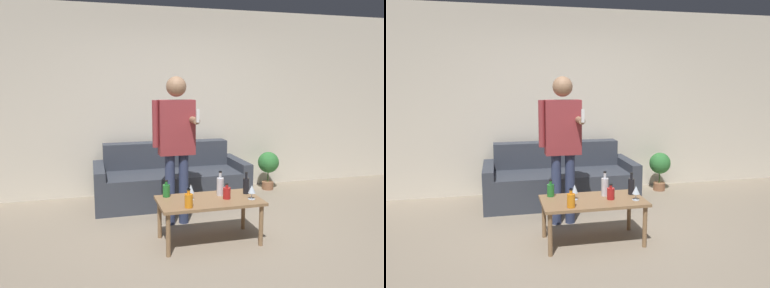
# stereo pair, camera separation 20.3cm
# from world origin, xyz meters

# --- Properties ---
(ground_plane) EXTENTS (16.00, 16.00, 0.00)m
(ground_plane) POSITION_xyz_m (0.00, 0.00, 0.00)
(ground_plane) COLOR gray
(wall_back) EXTENTS (8.00, 0.06, 2.70)m
(wall_back) POSITION_xyz_m (0.00, 2.25, 1.35)
(wall_back) COLOR beige
(wall_back) RESTS_ON ground_plane
(couch) EXTENTS (2.06, 0.88, 0.79)m
(couch) POSITION_xyz_m (-0.17, 1.75, 0.29)
(couch) COLOR #383D47
(couch) RESTS_ON ground_plane
(coffee_table) EXTENTS (1.05, 0.56, 0.45)m
(coffee_table) POSITION_xyz_m (-0.07, 0.28, 0.40)
(coffee_table) COLOR #8E6B47
(coffee_table) RESTS_ON ground_plane
(bottle_orange) EXTENTS (0.07, 0.07, 0.18)m
(bottle_orange) POSITION_xyz_m (-0.47, 0.48, 0.52)
(bottle_orange) COLOR #23752D
(bottle_orange) RESTS_ON coffee_table
(bottle_green) EXTENTS (0.08, 0.08, 0.16)m
(bottle_green) POSITION_xyz_m (0.11, 0.25, 0.52)
(bottle_green) COLOR #B21E1E
(bottle_green) RESTS_ON coffee_table
(bottle_dark) EXTENTS (0.07, 0.07, 0.23)m
(bottle_dark) POSITION_xyz_m (0.37, 0.37, 0.55)
(bottle_dark) COLOR black
(bottle_dark) RESTS_ON coffee_table
(bottle_yellow) EXTENTS (0.07, 0.07, 0.26)m
(bottle_yellow) POSITION_xyz_m (0.08, 0.38, 0.56)
(bottle_yellow) COLOR silver
(bottle_yellow) RESTS_ON coffee_table
(bottle_red) EXTENTS (0.08, 0.08, 0.18)m
(bottle_red) POSITION_xyz_m (-0.33, 0.09, 0.53)
(bottle_red) COLOR orange
(bottle_red) RESTS_ON coffee_table
(wine_glass_near) EXTENTS (0.07, 0.07, 0.16)m
(wine_glass_near) POSITION_xyz_m (-0.25, 0.32, 0.56)
(wine_glass_near) COLOR silver
(wine_glass_near) RESTS_ON coffee_table
(wine_glass_far) EXTENTS (0.08, 0.08, 0.15)m
(wine_glass_far) POSITION_xyz_m (0.35, 0.17, 0.55)
(wine_glass_far) COLOR silver
(wine_glass_far) RESTS_ON coffee_table
(person_standing_front) EXTENTS (0.48, 0.43, 1.70)m
(person_standing_front) POSITION_xyz_m (-0.28, 0.87, 1.01)
(person_standing_front) COLOR navy
(person_standing_front) RESTS_ON ground_plane
(potted_plant) EXTENTS (0.32, 0.32, 0.58)m
(potted_plant) POSITION_xyz_m (1.41, 1.91, 0.39)
(potted_plant) COLOR #936042
(potted_plant) RESTS_ON ground_plane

